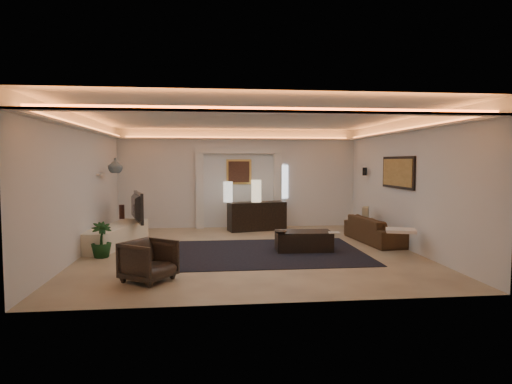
{
  "coord_description": "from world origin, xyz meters",
  "views": [
    {
      "loc": [
        -0.86,
        -9.24,
        1.94
      ],
      "look_at": [
        0.2,
        0.6,
        1.25
      ],
      "focal_mm": 30.24,
      "sensor_mm": 36.0,
      "label": 1
    }
  ],
  "objects": [
    {
      "name": "cove_soffit",
      "position": [
        0.0,
        0.0,
        2.62
      ],
      "size": [
        7.0,
        7.0,
        0.04
      ],
      "primitive_type": "cube",
      "color": "silver",
      "rests_on": "ceiling"
    },
    {
      "name": "wall_right",
      "position": [
        3.5,
        0.0,
        1.45
      ],
      "size": [
        0.0,
        7.0,
        7.0
      ],
      "primitive_type": "plane",
      "rotation": [
        1.57,
        0.0,
        -1.57
      ],
      "color": "silver",
      "rests_on": "ground"
    },
    {
      "name": "wall_back",
      "position": [
        0.0,
        3.5,
        1.45
      ],
      "size": [
        7.0,
        0.0,
        7.0
      ],
      "primitive_type": "plane",
      "rotation": [
        1.57,
        0.0,
        0.0
      ],
      "color": "silver",
      "rests_on": "ground"
    },
    {
      "name": "ceiling",
      "position": [
        0.0,
        0.0,
        2.9
      ],
      "size": [
        7.0,
        7.0,
        0.0
      ],
      "primitive_type": "plane",
      "rotation": [
        3.14,
        0.0,
        0.0
      ],
      "color": "white",
      "rests_on": "ground"
    },
    {
      "name": "alcove_header",
      "position": [
        0.0,
        3.4,
        2.25
      ],
      "size": [
        2.52,
        0.2,
        0.12
      ],
      "primitive_type": "cube",
      "color": "silver",
      "rests_on": "wall_back"
    },
    {
      "name": "bowl",
      "position": [
        0.62,
        -0.35,
        0.44
      ],
      "size": [
        0.29,
        0.29,
        0.07
      ],
      "primitive_type": "imported",
      "rotation": [
        0.0,
        0.0,
        0.11
      ],
      "color": "#2F2319",
      "rests_on": "coffee_table"
    },
    {
      "name": "wall_niche",
      "position": [
        -3.44,
        1.4,
        1.65
      ],
      "size": [
        0.1,
        0.55,
        0.04
      ],
      "primitive_type": "cube",
      "color": "silver",
      "rests_on": "wall_left"
    },
    {
      "name": "area_rug",
      "position": [
        0.4,
        -0.2,
        0.01
      ],
      "size": [
        4.0,
        3.0,
        0.01
      ],
      "primitive_type": "cube",
      "color": "black",
      "rests_on": "ground"
    },
    {
      "name": "lamp_right",
      "position": [
        0.46,
        2.88,
        1.09
      ],
      "size": [
        0.29,
        0.29,
        0.62
      ],
      "primitive_type": "cylinder",
      "rotation": [
        0.0,
        0.0,
        -0.06
      ],
      "color": "#FFECB9",
      "rests_on": "console"
    },
    {
      "name": "plant",
      "position": [
        -3.06,
        -0.29,
        0.36
      ],
      "size": [
        0.54,
        0.54,
        0.72
      ],
      "primitive_type": "imported",
      "rotation": [
        0.0,
        0.0,
        0.48
      ],
      "color": "#133414",
      "rests_on": "ground"
    },
    {
      "name": "lamp_left",
      "position": [
        -0.35,
        2.95,
        1.09
      ],
      "size": [
        0.34,
        0.34,
        0.58
      ],
      "primitive_type": "cylinder",
      "rotation": [
        0.0,
        0.0,
        -0.43
      ],
      "color": "white",
      "rests_on": "console"
    },
    {
      "name": "ginger_jar",
      "position": [
        -3.15,
        1.59,
        1.85
      ],
      "size": [
        0.36,
        0.36,
        0.37
      ],
      "primitive_type": "imported",
      "rotation": [
        0.0,
        0.0,
        0.03
      ],
      "color": "#505C6A",
      "rests_on": "wall_niche"
    },
    {
      "name": "sofa",
      "position": [
        3.15,
        0.72,
        0.3
      ],
      "size": [
        2.12,
        0.99,
        0.6
      ],
      "primitive_type": "imported",
      "rotation": [
        0.0,
        0.0,
        1.66
      ],
      "color": "#503519",
      "rests_on": "ground"
    },
    {
      "name": "figurine",
      "position": [
        -3.15,
        2.25,
        0.64
      ],
      "size": [
        0.16,
        0.16,
        0.37
      ],
      "primitive_type": "cylinder",
      "rotation": [
        0.0,
        0.0,
        0.26
      ],
      "color": "#3C2119",
      "rests_on": "media_ledge"
    },
    {
      "name": "painting_frame",
      "position": [
        0.0,
        3.47,
        1.65
      ],
      "size": [
        0.74,
        0.04,
        0.74
      ],
      "primitive_type": "cube",
      "color": "tan",
      "rests_on": "wall_back"
    },
    {
      "name": "wall_sconce",
      "position": [
        3.38,
        2.2,
        1.68
      ],
      "size": [
        0.12,
        0.12,
        0.22
      ],
      "primitive_type": "cylinder",
      "color": "black",
      "rests_on": "wall_right"
    },
    {
      "name": "coffee_table",
      "position": [
        1.17,
        -0.08,
        0.2
      ],
      "size": [
        1.23,
        0.71,
        0.45
      ],
      "primitive_type": "cube",
      "rotation": [
        0.0,
        0.0,
        -0.04
      ],
      "color": "black",
      "rests_on": "ground"
    },
    {
      "name": "armchair",
      "position": [
        -1.86,
        -2.18,
        0.33
      ],
      "size": [
        1.01,
        1.01,
        0.67
      ],
      "primitive_type": "imported",
      "rotation": [
        0.0,
        0.0,
        0.96
      ],
      "color": "black",
      "rests_on": "ground"
    },
    {
      "name": "media_ledge",
      "position": [
        -3.05,
        0.99,
        0.23
      ],
      "size": [
        1.17,
        2.59,
        0.47
      ],
      "primitive_type": "cube",
      "rotation": [
        0.0,
        0.0,
        -0.22
      ],
      "color": "beige",
      "rests_on": "ground"
    },
    {
      "name": "pilaster_right",
      "position": [
        1.15,
        3.4,
        1.1
      ],
      "size": [
        0.22,
        0.2,
        2.2
      ],
      "primitive_type": "cube",
      "color": "silver",
      "rests_on": "ground"
    },
    {
      "name": "throw_blanket",
      "position": [
        3.0,
        -0.94,
        0.55
      ],
      "size": [
        0.7,
        0.64,
        0.06
      ],
      "primitive_type": "cube",
      "rotation": [
        0.0,
        0.0,
        -0.35
      ],
      "color": "beige",
      "rests_on": "sofa"
    },
    {
      "name": "throw_pillow",
      "position": [
        3.15,
        1.48,
        0.55
      ],
      "size": [
        0.31,
        0.47,
        0.46
      ],
      "primitive_type": "cube",
      "rotation": [
        0.0,
        0.0,
        -0.42
      ],
      "color": "tan",
      "rests_on": "sofa"
    },
    {
      "name": "tv",
      "position": [
        -2.74,
        1.52,
        0.82
      ],
      "size": [
        1.29,
        0.53,
        0.75
      ],
      "primitive_type": "imported",
      "rotation": [
        0.0,
        0.0,
        1.85
      ],
      "color": "black",
      "rests_on": "media_ledge"
    },
    {
      "name": "console",
      "position": [
        0.47,
        2.84,
        0.4
      ],
      "size": [
        1.7,
        0.86,
        0.81
      ],
      "primitive_type": "cube",
      "rotation": [
        0.0,
        0.0,
        0.23
      ],
      "color": "black",
      "rests_on": "ground"
    },
    {
      "name": "floor",
      "position": [
        0.0,
        0.0,
        0.0
      ],
      "size": [
        7.0,
        7.0,
        0.0
      ],
      "primitive_type": "plane",
      "color": "#C1AF89",
      "rests_on": "ground"
    },
    {
      "name": "magazine",
      "position": [
        1.76,
        -0.41,
        0.42
      ],
      "size": [
        0.25,
        0.2,
        0.03
      ],
      "primitive_type": "cube",
      "rotation": [
        0.0,
        0.0,
        -0.18
      ],
      "color": "beige",
      "rests_on": "coffee_table"
    },
    {
      "name": "wall_left",
      "position": [
        -3.5,
        0.0,
        1.45
      ],
      "size": [
        0.0,
        7.0,
        7.0
      ],
      "primitive_type": "plane",
      "rotation": [
        1.57,
        0.0,
        1.57
      ],
      "color": "silver",
      "rests_on": "ground"
    },
    {
      "name": "pilaster_left",
      "position": [
        -1.15,
        3.4,
        1.1
      ],
      "size": [
        0.22,
        0.2,
        2.2
      ],
      "primitive_type": "cube",
      "color": "silver",
      "rests_on": "ground"
    },
    {
      "name": "art_panel_gold",
      "position": [
        3.44,
        0.3,
        1.7
      ],
      "size": [
        0.02,
        1.5,
        0.62
      ],
      "primitive_type": "cube",
      "color": "tan",
      "rests_on": "wall_right"
    },
    {
      "name": "wall_front",
      "position": [
        0.0,
        -3.5,
        1.45
      ],
      "size": [
        7.0,
        0.0,
        7.0
      ],
      "primitive_type": "plane",
      "rotation": [
        -1.57,
        0.0,
        0.0
      ],
      "color": "silver",
      "rests_on": "ground"
    },
    {
      "name": "art_panel_frame",
      "position": [
        3.47,
        0.3,
        1.7
      ],
      "size": [
        0.04,
        1.64,
        0.74
      ],
      "primitive_type": "cube",
      "color": "black",
      "rests_on": "wall_right"
    },
    {
      "name": "painting_canvas",
      "position": [
        0.0,
        3.44,
        1.65
      ],
      "size": [
        0.62,
        0.02,
        0.62
      ],
      "primitive_type": "cube",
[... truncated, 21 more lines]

